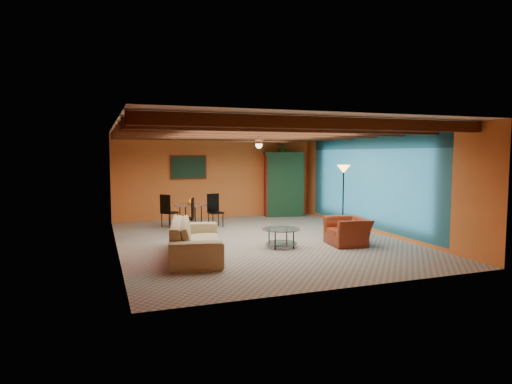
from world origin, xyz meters
name	(u,v)px	position (x,y,z in m)	size (l,w,h in m)	color
room	(257,142)	(0.00, 0.11, 2.36)	(6.52, 8.01, 2.71)	gray
sofa	(196,238)	(-1.77, -1.11, 0.36)	(2.49, 0.97, 0.73)	tan
armchair	(348,231)	(1.73, -1.19, 0.31)	(0.96, 0.84, 0.62)	maroon
coffee_table	(281,238)	(0.19, -0.92, 0.22)	(0.84, 0.84, 0.43)	silver
dining_table	(191,212)	(-1.23, 2.09, 0.47)	(1.82, 1.82, 0.95)	white
armoire	(282,185)	(2.20, 3.70, 1.04)	(1.18, 0.58, 2.07)	maroon
floor_lamp	(343,197)	(2.65, 0.56, 0.89)	(0.36, 0.36, 1.78)	black
ceiling_fan	(259,142)	(0.00, 0.00, 2.36)	(1.50, 1.50, 0.44)	#472614
painting	(189,167)	(-0.90, 3.96, 1.65)	(1.05, 0.03, 0.65)	black
potted_plant	(282,147)	(2.20, 3.70, 2.30)	(0.41, 0.35, 0.45)	#26661E
vase	(190,192)	(-1.23, 2.09, 1.04)	(0.17, 0.17, 0.18)	orange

